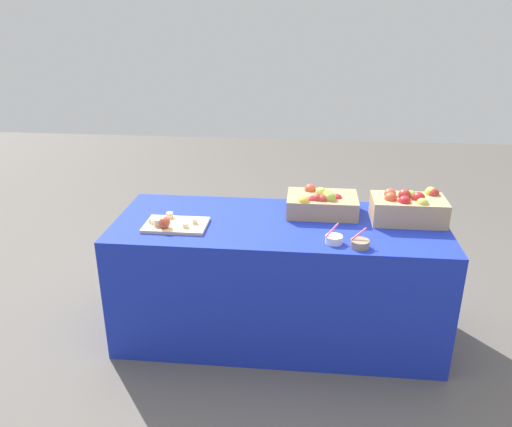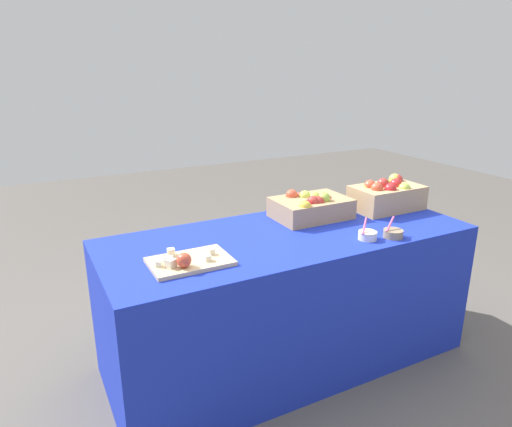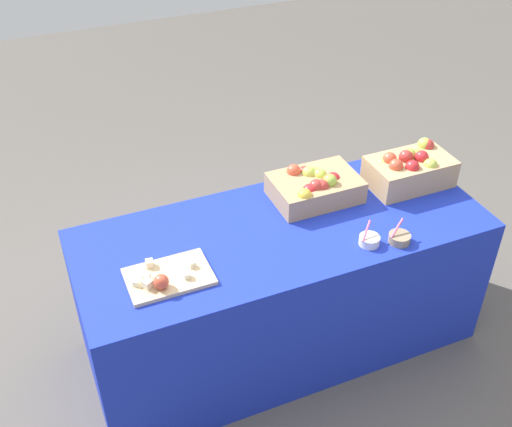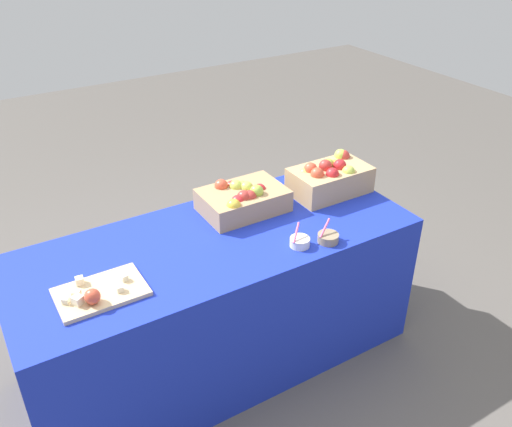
% 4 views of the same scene
% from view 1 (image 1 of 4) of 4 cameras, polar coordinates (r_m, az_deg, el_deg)
% --- Properties ---
extents(ground_plane, '(10.00, 10.00, 0.00)m').
position_cam_1_polar(ground_plane, '(3.29, 2.41, -12.89)').
color(ground_plane, '#56514C').
extents(table, '(1.90, 0.76, 0.74)m').
position_cam_1_polar(table, '(3.09, 2.52, -7.27)').
color(table, '#192DB7').
rests_on(table, ground_plane).
extents(apple_crate_left, '(0.41, 0.25, 0.19)m').
position_cam_1_polar(apple_crate_left, '(3.04, 16.67, 0.68)').
color(apple_crate_left, tan).
rests_on(apple_crate_left, table).
extents(apple_crate_middle, '(0.41, 0.28, 0.16)m').
position_cam_1_polar(apple_crate_middle, '(3.05, 7.36, 1.19)').
color(apple_crate_middle, tan).
rests_on(apple_crate_middle, table).
extents(cutting_board_front, '(0.35, 0.23, 0.08)m').
position_cam_1_polar(cutting_board_front, '(2.89, -9.18, -1.19)').
color(cutting_board_front, '#D1B284').
rests_on(cutting_board_front, table).
extents(sample_bowl_near, '(0.10, 0.09, 0.10)m').
position_cam_1_polar(sample_bowl_near, '(2.69, 8.71, -2.85)').
color(sample_bowl_near, silver).
rests_on(sample_bowl_near, table).
extents(sample_bowl_mid, '(0.10, 0.10, 0.10)m').
position_cam_1_polar(sample_bowl_mid, '(2.67, 11.54, -3.31)').
color(sample_bowl_mid, gray).
rests_on(sample_bowl_mid, table).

